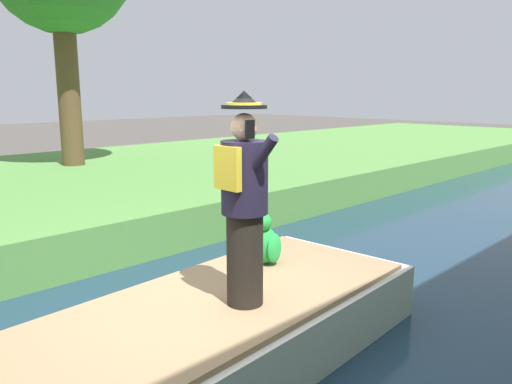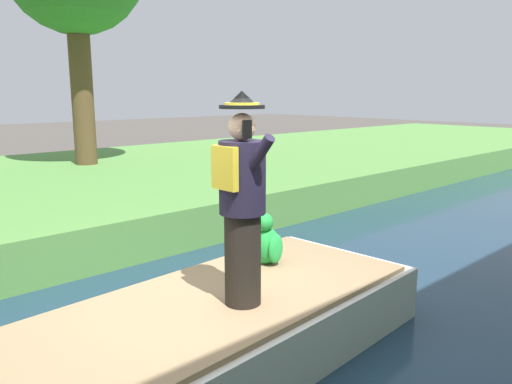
{
  "view_description": "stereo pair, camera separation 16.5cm",
  "coord_description": "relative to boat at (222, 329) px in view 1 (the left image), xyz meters",
  "views": [
    {
      "loc": [
        3.29,
        -2.77,
        2.55
      ],
      "look_at": [
        -0.07,
        0.56,
        1.61
      ],
      "focal_mm": 35.39,
      "sensor_mm": 36.0,
      "label": 1
    },
    {
      "loc": [
        3.4,
        -2.65,
        2.55
      ],
      "look_at": [
        -0.07,
        0.56,
        1.61
      ],
      "focal_mm": 35.39,
      "sensor_mm": 36.0,
      "label": 2
    }
  ],
  "objects": [
    {
      "name": "person_pirate",
      "position": [
        0.25,
        0.07,
        1.23
      ],
      "size": [
        0.61,
        0.42,
        1.85
      ],
      "rotation": [
        0.0,
        0.0,
        0.11
      ],
      "color": "black",
      "rests_on": "boat"
    },
    {
      "name": "boat",
      "position": [
        0.0,
        0.0,
        0.0
      ],
      "size": [
        2.05,
        4.3,
        0.61
      ],
      "color": "silver",
      "rests_on": "canal_water"
    },
    {
      "name": "parrot_plush",
      "position": [
        -0.37,
        0.95,
        0.55
      ],
      "size": [
        0.36,
        0.34,
        0.57
      ],
      "color": "green",
      "rests_on": "boat"
    },
    {
      "name": "canal_water",
      "position": [
        0.0,
        -0.05,
        -0.35
      ],
      "size": [
        5.69,
        48.0,
        0.1
      ],
      "primitive_type": "cube",
      "color": "#1E384C",
      "rests_on": "ground"
    },
    {
      "name": "ground_plane",
      "position": [
        0.0,
        -0.05,
        -0.4
      ],
      "size": [
        80.0,
        80.0,
        0.0
      ],
      "primitive_type": "plane",
      "color": "#4C4742"
    }
  ]
}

